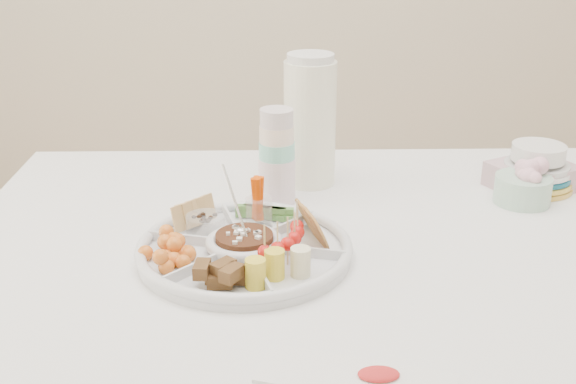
{
  "coord_description": "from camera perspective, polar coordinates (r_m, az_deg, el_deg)",
  "views": [
    {
      "loc": [
        -0.15,
        -1.25,
        1.35
      ],
      "look_at": [
        -0.13,
        0.01,
        0.84
      ],
      "focal_mm": 45.0,
      "sensor_mm": 36.0,
      "label": 1
    }
  ],
  "objects": [
    {
      "name": "tortillas",
      "position": [
        1.32,
        2.03,
        -2.72
      ],
      "size": [
        0.12,
        0.12,
        0.06
      ],
      "primitive_type": null,
      "rotation": [
        0.0,
        0.0,
        -0.25
      ],
      "color": "#AE7A43",
      "rests_on": "party_tray"
    },
    {
      "name": "bean_dip",
      "position": [
        1.29,
        -3.47,
        -3.99
      ],
      "size": [
        0.13,
        0.13,
        0.04
      ],
      "primitive_type": "cylinder",
      "rotation": [
        0.0,
        0.0,
        -0.25
      ],
      "color": "#33170C",
      "rests_on": "party_tray"
    },
    {
      "name": "party_tray",
      "position": [
        1.29,
        -3.46,
        -4.29
      ],
      "size": [
        0.46,
        0.46,
        0.04
      ],
      "primitive_type": "cylinder",
      "rotation": [
        0.0,
        0.0,
        -0.25
      ],
      "color": "white",
      "rests_on": "dining_table"
    },
    {
      "name": "placemat",
      "position": [
        1.0,
        5.41,
        -14.44
      ],
      "size": [
        0.28,
        0.16,
        0.01
      ],
      "primitive_type": "cube",
      "rotation": [
        0.0,
        0.0,
        -0.3
      ],
      "color": "white",
      "rests_on": "dining_table"
    },
    {
      "name": "pita_raisins",
      "position": [
        1.37,
        -7.23,
        -1.81
      ],
      "size": [
        0.12,
        0.12,
        0.06
      ],
      "primitive_type": null,
      "rotation": [
        0.0,
        0.0,
        -0.25
      ],
      "color": "tan",
      "rests_on": "party_tray"
    },
    {
      "name": "plate_stack",
      "position": [
        1.68,
        19.06,
        1.97
      ],
      "size": [
        0.19,
        0.19,
        0.11
      ],
      "primitive_type": "cylinder",
      "rotation": [
        0.0,
        0.0,
        0.16
      ],
      "color": "yellow",
      "rests_on": "dining_table"
    },
    {
      "name": "thermos",
      "position": [
        1.59,
        1.74,
        5.79
      ],
      "size": [
        0.14,
        0.14,
        0.3
      ],
      "primitive_type": "cylinder",
      "rotation": [
        0.0,
        0.0,
        -0.21
      ],
      "color": "white",
      "rests_on": "dining_table"
    },
    {
      "name": "banana_tomato",
      "position": [
        1.2,
        0.82,
        -4.62
      ],
      "size": [
        0.13,
        0.13,
        0.09
      ],
      "primitive_type": null,
      "rotation": [
        0.0,
        0.0,
        -0.25
      ],
      "color": "#E4D060",
      "rests_on": "party_tray"
    },
    {
      "name": "napkin_stack",
      "position": [
        1.69,
        18.75,
        1.19
      ],
      "size": [
        0.21,
        0.2,
        0.06
      ],
      "primitive_type": "cube",
      "rotation": [
        0.0,
        0.0,
        0.49
      ],
      "color": "#C7A1A9",
      "rests_on": "dining_table"
    },
    {
      "name": "flower_bowl",
      "position": [
        1.59,
        18.11,
        0.68
      ],
      "size": [
        0.15,
        0.15,
        0.09
      ],
      "primitive_type": "cylinder",
      "rotation": [
        0.0,
        0.0,
        0.28
      ],
      "color": "#AFC1B7",
      "rests_on": "dining_table"
    },
    {
      "name": "carrot_cucumber",
      "position": [
        1.39,
        -1.99,
        -0.44
      ],
      "size": [
        0.12,
        0.12,
        0.09
      ],
      "primitive_type": null,
      "rotation": [
        0.0,
        0.0,
        -0.25
      ],
      "color": "#E34500",
      "rests_on": "party_tray"
    },
    {
      "name": "granola_chunks",
      "position": [
        1.18,
        -5.26,
        -6.42
      ],
      "size": [
        0.13,
        0.13,
        0.05
      ],
      "primitive_type": null,
      "rotation": [
        0.0,
        0.0,
        -0.25
      ],
      "color": "#503517",
      "rests_on": "party_tray"
    },
    {
      "name": "cherries",
      "position": [
        1.27,
        -9.21,
        -4.45
      ],
      "size": [
        0.15,
        0.15,
        0.05
      ],
      "primitive_type": null,
      "rotation": [
        0.0,
        0.0,
        -0.25
      ],
      "color": "orange",
      "rests_on": "party_tray"
    },
    {
      "name": "cup_stack",
      "position": [
        1.5,
        -0.89,
        2.99
      ],
      "size": [
        0.09,
        0.09,
        0.21
      ],
      "primitive_type": "cylinder",
      "rotation": [
        0.0,
        0.0,
        0.13
      ],
      "color": "beige",
      "rests_on": "dining_table"
    }
  ]
}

